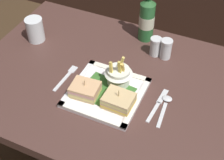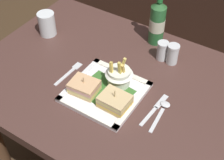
# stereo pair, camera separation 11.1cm
# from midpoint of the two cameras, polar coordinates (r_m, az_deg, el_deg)

# --- Properties ---
(dining_table) EXTENTS (1.08, 0.73, 0.77)m
(dining_table) POSITION_cam_midpoint_polar(r_m,az_deg,el_deg) (1.27, 3.57, -5.58)
(dining_table) COLOR #492F29
(dining_table) RESTS_ON ground_plane
(square_plate) EXTENTS (0.25, 0.25, 0.02)m
(square_plate) POSITION_cam_midpoint_polar(r_m,az_deg,el_deg) (1.12, 1.64, -2.29)
(square_plate) COLOR white
(square_plate) RESTS_ON dining_table
(sandwich_half_left) EXTENTS (0.10, 0.08, 0.07)m
(sandwich_half_left) POSITION_cam_midpoint_polar(r_m,az_deg,el_deg) (1.10, -2.09, -1.35)
(sandwich_half_left) COLOR tan
(sandwich_half_left) RESTS_ON square_plate
(sandwich_half_right) EXTENTS (0.10, 0.08, 0.07)m
(sandwich_half_right) POSITION_cam_midpoint_polar(r_m,az_deg,el_deg) (1.06, 3.51, -3.91)
(sandwich_half_right) COLOR tan
(sandwich_half_right) RESTS_ON square_plate
(fries_cup) EXTENTS (0.10, 0.10, 0.11)m
(fries_cup) POSITION_cam_midpoint_polar(r_m,az_deg,el_deg) (1.11, 4.13, 0.86)
(fries_cup) COLOR silver
(fries_cup) RESTS_ON square_plate
(beer_bottle) EXTENTS (0.06, 0.06, 0.25)m
(beer_bottle) POSITION_cam_midpoint_polar(r_m,az_deg,el_deg) (1.30, 10.40, 10.00)
(beer_bottle) COLOR #2A6934
(beer_bottle) RESTS_ON dining_table
(water_glass) EXTENTS (0.07, 0.07, 0.10)m
(water_glass) POSITION_cam_midpoint_polar(r_m,az_deg,el_deg) (1.37, -9.12, 9.45)
(water_glass) COLOR silver
(water_glass) RESTS_ON dining_table
(fork) EXTENTS (0.03, 0.14, 0.00)m
(fork) POSITION_cam_midpoint_polar(r_m,az_deg,el_deg) (1.20, -4.87, 1.24)
(fork) COLOR silver
(fork) RESTS_ON dining_table
(knife) EXTENTS (0.03, 0.17, 0.00)m
(knife) POSITION_cam_midpoint_polar(r_m,az_deg,el_deg) (1.09, 10.62, -5.06)
(knife) COLOR silver
(knife) RESTS_ON dining_table
(spoon) EXTENTS (0.04, 0.14, 0.01)m
(spoon) POSITION_cam_midpoint_polar(r_m,az_deg,el_deg) (1.09, 11.90, -5.14)
(spoon) COLOR silver
(spoon) RESTS_ON dining_table
(salt_shaker) EXTENTS (0.04, 0.04, 0.08)m
(salt_shaker) POSITION_cam_midpoint_polar(r_m,az_deg,el_deg) (1.26, 11.41, 4.82)
(salt_shaker) COLOR silver
(salt_shaker) RESTS_ON dining_table
(pepper_shaker) EXTENTS (0.05, 0.05, 0.08)m
(pepper_shaker) POSITION_cam_midpoint_polar(r_m,az_deg,el_deg) (1.25, 13.18, 4.20)
(pepper_shaker) COLOR silver
(pepper_shaker) RESTS_ON dining_table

